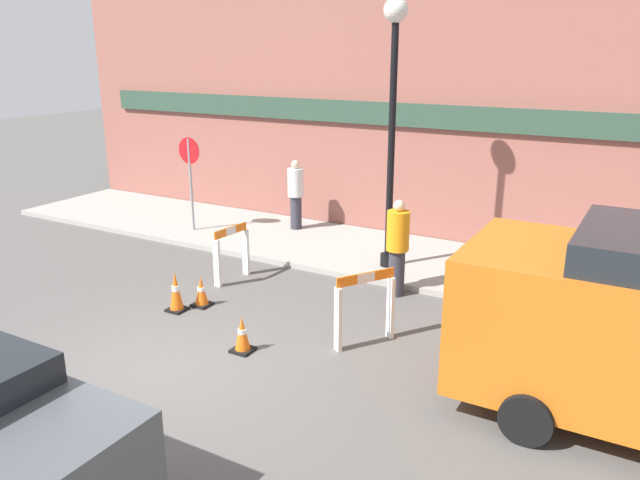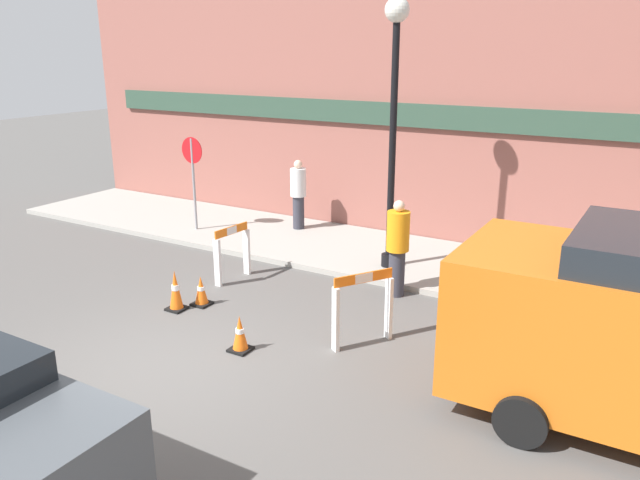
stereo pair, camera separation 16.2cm
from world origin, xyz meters
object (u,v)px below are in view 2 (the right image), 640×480
at_px(streetlamp_post, 394,100).
at_px(stop_sign, 193,168).
at_px(person_worker, 398,246).
at_px(person_pedestrian, 298,192).

bearing_deg(streetlamp_post, stop_sign, 179.30).
bearing_deg(person_worker, streetlamp_post, -102.19).
relative_size(streetlamp_post, stop_sign, 2.29).
bearing_deg(stop_sign, person_worker, 170.50).
distance_m(stop_sign, person_worker, 5.74).
bearing_deg(streetlamp_post, person_pedestrian, 155.43).
distance_m(streetlamp_post, stop_sign, 5.26).
distance_m(streetlamp_post, person_worker, 2.68).
height_order(stop_sign, person_pedestrian, stop_sign).
bearing_deg(person_pedestrian, streetlamp_post, 157.56).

